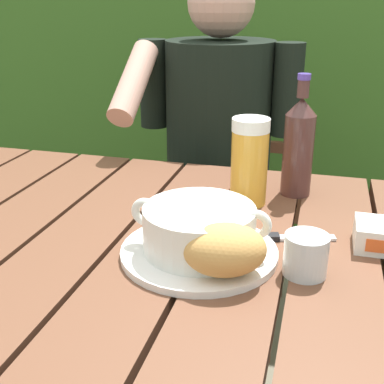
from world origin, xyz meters
TOP-DOWN VIEW (x-y plane):
  - dining_table at (0.00, 0.00)m, footprint 1.34×0.86m
  - hedge_backdrop at (-0.10, 1.69)m, footprint 3.58×0.83m
  - chair_near_diner at (-0.05, 0.87)m, footprint 0.43×0.44m
  - person_eating at (-0.05, 0.67)m, footprint 0.48×0.47m
  - serving_plate at (0.08, -0.03)m, footprint 0.26×0.26m
  - soup_bowl at (0.08, -0.03)m, footprint 0.23×0.18m
  - bread_roll at (0.13, -0.09)m, footprint 0.15×0.13m
  - beer_glass at (0.12, 0.21)m, footprint 0.08×0.08m
  - beer_bottle at (0.21, 0.29)m, footprint 0.06×0.06m
  - water_glass_small at (0.25, -0.04)m, footprint 0.07×0.07m
  - table_knife at (0.20, 0.06)m, footprint 0.17×0.06m

SIDE VIEW (x-z plane):
  - chair_near_diner at x=-0.05m, z-range -0.02..0.96m
  - dining_table at x=0.00m, z-range 0.28..1.01m
  - person_eating at x=-0.05m, z-range 0.11..1.34m
  - table_knife at x=0.20m, z-range 0.74..0.75m
  - serving_plate at x=0.08m, z-range 0.74..0.75m
  - water_glass_small at x=0.25m, z-range 0.74..0.80m
  - soup_bowl at x=0.08m, z-range 0.75..0.83m
  - bread_roll at x=0.13m, z-range 0.75..0.83m
  - beer_glass at x=0.12m, z-range 0.74..0.92m
  - beer_bottle at x=0.21m, z-range 0.72..0.97m
  - hedge_backdrop at x=-0.10m, z-range -0.10..1.92m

